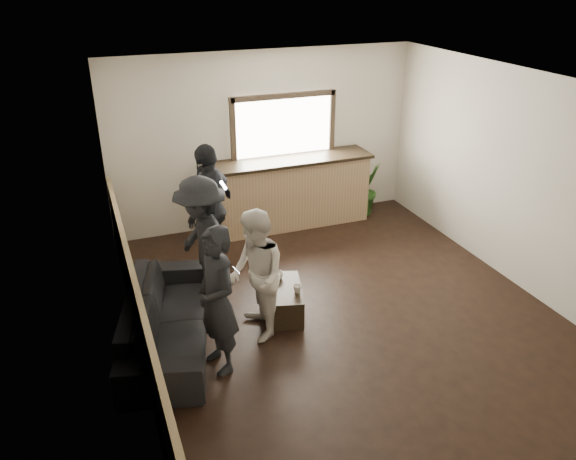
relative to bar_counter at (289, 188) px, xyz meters
name	(u,v)px	position (x,y,z in m)	size (l,w,h in m)	color
ground	(343,311)	(-0.30, -2.70, -0.64)	(5.00, 6.00, 0.01)	black
room_shell	(288,213)	(-1.04, -2.70, 0.83)	(5.01, 6.01, 2.80)	silver
bar_counter	(289,188)	(0.00, 0.00, 0.00)	(2.70, 0.68, 2.13)	#A37F58
sofa	(167,318)	(-2.45, -2.55, -0.31)	(2.24, 0.88, 0.66)	black
coffee_table	(283,300)	(-1.01, -2.45, -0.46)	(0.45, 0.80, 0.36)	black
cup_a	(278,275)	(-0.99, -2.21, -0.24)	(0.12, 0.12, 0.09)	silver
cup_b	(297,289)	(-0.89, -2.61, -0.23)	(0.10, 0.10, 0.10)	silver
potted_plant	(367,189)	(1.42, -0.05, -0.19)	(0.50, 0.40, 0.90)	#2D6623
person_a	(217,301)	(-2.00, -3.17, 0.18)	(0.53, 0.67, 1.65)	black
person_b	(256,276)	(-1.45, -2.76, 0.14)	(0.63, 0.79, 1.56)	silver
person_c	(203,245)	(-1.87, -1.97, 0.23)	(0.78, 1.20, 1.74)	black
person_d	(210,208)	(-1.54, -1.00, 0.28)	(1.05, 1.10, 1.83)	black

